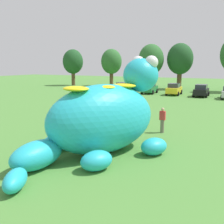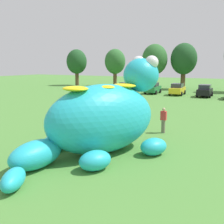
# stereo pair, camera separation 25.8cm
# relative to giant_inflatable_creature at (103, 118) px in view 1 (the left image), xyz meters

# --- Properties ---
(ground_plane) EXTENTS (160.00, 160.00, 0.00)m
(ground_plane) POSITION_rel_giant_inflatable_creature_xyz_m (-0.59, -0.52, -1.84)
(ground_plane) COLOR #4C8438
(giant_inflatable_creature) EXTENTS (6.47, 10.09, 5.04)m
(giant_inflatable_creature) POSITION_rel_giant_inflatable_creature_xyz_m (0.00, 0.00, 0.00)
(giant_inflatable_creature) COLOR #23B2C6
(giant_inflatable_creature) RESTS_ON ground
(car_white) EXTENTS (1.97, 4.11, 1.72)m
(car_white) POSITION_rel_giant_inflatable_creature_xyz_m (-11.91, 27.14, -0.98)
(car_white) COLOR white
(car_white) RESTS_ON ground
(car_green) EXTENTS (2.19, 4.22, 1.72)m
(car_green) POSITION_rel_giant_inflatable_creature_xyz_m (-8.07, 28.65, -0.98)
(car_green) COLOR #1E7238
(car_green) RESTS_ON ground
(car_yellow) EXTENTS (2.16, 4.21, 1.72)m
(car_yellow) POSITION_rel_giant_inflatable_creature_xyz_m (-4.13, 28.49, -0.98)
(car_yellow) COLOR yellow
(car_yellow) RESTS_ON ground
(car_black) EXTENTS (2.10, 4.18, 1.72)m
(car_black) POSITION_rel_giant_inflatable_creature_xyz_m (-0.12, 28.15, -0.98)
(car_black) COLOR black
(car_black) RESTS_ON ground
(tree_far_left) EXTENTS (4.30, 4.30, 7.63)m
(tree_far_left) POSITION_rel_giant_inflatable_creature_xyz_m (-28.36, 36.52, 3.15)
(tree_far_left) COLOR brown
(tree_far_left) RESTS_ON ground
(tree_left) EXTENTS (4.32, 4.32, 7.66)m
(tree_left) POSITION_rel_giant_inflatable_creature_xyz_m (-20.62, 39.45, 3.17)
(tree_left) COLOR brown
(tree_left) RESTS_ON ground
(tree_mid_left) EXTENTS (4.58, 4.58, 8.12)m
(tree_mid_left) POSITION_rel_giant_inflatable_creature_xyz_m (-10.66, 36.16, 3.47)
(tree_mid_left) COLOR brown
(tree_mid_left) RESTS_ON ground
(tree_centre_left) EXTENTS (4.66, 4.66, 8.27)m
(tree_centre_left) POSITION_rel_giant_inflatable_creature_xyz_m (-5.92, 38.25, 3.56)
(tree_centre_left) COLOR brown
(tree_centre_left) RESTS_ON ground
(spectator_near_inflatable) EXTENTS (0.38, 0.26, 1.71)m
(spectator_near_inflatable) POSITION_rel_giant_inflatable_creature_xyz_m (1.45, 5.48, -0.99)
(spectator_near_inflatable) COLOR #726656
(spectator_near_inflatable) RESTS_ON ground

